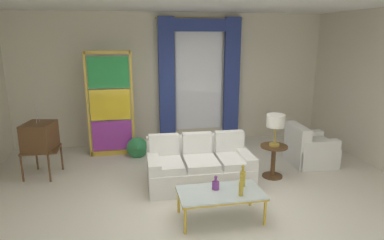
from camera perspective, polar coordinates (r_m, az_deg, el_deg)
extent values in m
plane|color=silver|center=(5.49, 1.62, -13.01)|extent=(16.00, 16.00, 0.00)
cube|color=beige|center=(7.96, -3.17, 6.89)|extent=(8.00, 0.12, 3.00)
cube|color=white|center=(5.69, -0.03, 19.36)|extent=(8.00, 7.60, 0.04)
cube|color=white|center=(7.98, 1.17, 7.29)|extent=(1.10, 0.02, 2.50)
cylinder|color=gold|center=(7.85, 1.35, 16.76)|extent=(2.00, 0.04, 0.04)
cube|color=navy|center=(7.75, -4.29, 7.05)|extent=(0.36, 0.12, 2.70)
cube|color=navy|center=(8.08, 6.71, 7.28)|extent=(0.36, 0.12, 2.70)
cube|color=navy|center=(7.82, 1.37, 15.74)|extent=(1.80, 0.10, 0.28)
cube|color=white|center=(5.83, 1.34, -9.23)|extent=(1.76, 0.94, 0.38)
cube|color=white|center=(6.09, 0.67, -6.15)|extent=(1.74, 0.24, 0.78)
cube|color=white|center=(5.99, 8.75, -7.83)|extent=(0.22, 0.86, 0.56)
cube|color=white|center=(5.71, -6.46, -8.89)|extent=(0.22, 0.86, 0.56)
cube|color=white|center=(5.83, 7.09, -6.71)|extent=(0.55, 0.75, 0.12)
cube|color=white|center=(6.04, 6.28, -3.70)|extent=(0.51, 0.15, 0.40)
cube|color=white|center=(5.69, 1.45, -7.12)|extent=(0.55, 0.75, 0.12)
cube|color=white|center=(5.91, 0.85, -4.02)|extent=(0.51, 0.15, 0.40)
cube|color=white|center=(5.61, -4.42, -7.47)|extent=(0.55, 0.75, 0.12)
cube|color=white|center=(5.84, -4.77, -4.32)|extent=(0.51, 0.15, 0.40)
cube|color=silver|center=(4.77, 4.85, -12.07)|extent=(1.17, 0.63, 0.02)
cube|color=gold|center=(5.04, 3.91, -10.83)|extent=(1.17, 0.04, 0.03)
cube|color=gold|center=(4.53, 5.89, -13.90)|extent=(1.17, 0.04, 0.03)
cube|color=gold|center=(4.67, -2.02, -12.92)|extent=(0.04, 0.63, 0.03)
cube|color=gold|center=(4.95, 11.28, -11.54)|extent=(0.04, 0.63, 0.03)
cylinder|color=gold|center=(5.00, -2.28, -13.43)|extent=(0.04, 0.04, 0.38)
cylinder|color=gold|center=(5.26, 9.82, -12.18)|extent=(0.04, 0.04, 0.38)
cylinder|color=gold|center=(4.53, -1.16, -16.60)|extent=(0.04, 0.04, 0.38)
cylinder|color=gold|center=(4.81, 12.21, -14.97)|extent=(0.04, 0.04, 0.38)
cylinder|color=gold|center=(4.92, 8.53, -9.80)|extent=(0.08, 0.08, 0.22)
cylinder|color=gold|center=(4.86, 8.59, -8.29)|extent=(0.04, 0.04, 0.06)
sphere|color=gold|center=(4.84, 8.61, -7.75)|extent=(0.05, 0.05, 0.05)
cylinder|color=gold|center=(4.66, 8.28, -11.39)|extent=(0.06, 0.06, 0.20)
cylinder|color=gold|center=(4.60, 8.34, -9.95)|extent=(0.03, 0.03, 0.06)
sphere|color=gold|center=(4.59, 8.36, -9.44)|extent=(0.04, 0.04, 0.04)
cylinder|color=#753384|center=(4.81, 4.01, -10.95)|extent=(0.10, 0.10, 0.11)
cylinder|color=#753384|center=(4.78, 4.03, -10.07)|extent=(0.04, 0.04, 0.05)
sphere|color=#753384|center=(4.76, 4.04, -9.58)|extent=(0.05, 0.05, 0.05)
cube|color=brown|center=(6.69, -24.10, -4.57)|extent=(0.62, 0.54, 0.03)
cylinder|color=brown|center=(6.64, -26.78, -7.29)|extent=(0.04, 0.04, 0.50)
cylinder|color=brown|center=(7.10, -24.74, -5.70)|extent=(0.04, 0.04, 0.50)
cylinder|color=brown|center=(6.43, -22.95, -7.54)|extent=(0.04, 0.04, 0.50)
cylinder|color=brown|center=(6.91, -21.13, -5.87)|extent=(0.04, 0.04, 0.50)
cube|color=brown|center=(6.61, -24.32, -2.47)|extent=(0.58, 0.65, 0.48)
cube|color=black|center=(6.71, -26.16, -2.26)|extent=(0.09, 0.39, 0.30)
cylinder|color=gold|center=(6.70, -26.30, -4.00)|extent=(0.02, 0.04, 0.04)
cylinder|color=gold|center=(6.83, -25.70, -3.59)|extent=(0.02, 0.04, 0.04)
cylinder|color=silver|center=(6.52, -24.70, 1.07)|extent=(0.03, 0.13, 0.34)
cylinder|color=silver|center=(6.52, -24.70, 1.07)|extent=(0.03, 0.13, 0.34)
cube|color=white|center=(7.18, 19.47, -5.41)|extent=(0.84, 0.84, 0.40)
cube|color=white|center=(7.10, 19.63, -3.51)|extent=(0.72, 0.72, 0.10)
cube|color=white|center=(6.98, 17.26, -4.06)|extent=(0.24, 0.81, 0.80)
cube|color=white|center=(7.42, 18.41, -3.95)|extent=(0.74, 0.22, 0.58)
cube|color=white|center=(6.89, 20.73, -5.56)|extent=(0.74, 0.22, 0.58)
cube|color=gold|center=(7.23, -17.18, 2.33)|extent=(0.05, 0.05, 2.20)
cube|color=gold|center=(7.19, -10.03, 2.68)|extent=(0.05, 0.05, 2.20)
cube|color=gold|center=(7.07, -14.13, 11.03)|extent=(0.90, 0.05, 0.06)
cube|color=gold|center=(7.47, -13.15, -5.39)|extent=(0.90, 0.05, 0.10)
cube|color=purple|center=(7.36, -13.32, -2.58)|extent=(0.82, 0.02, 0.64)
cube|color=yellow|center=(7.20, -13.62, 2.51)|extent=(0.82, 0.02, 0.64)
cube|color=#238E3D|center=(7.10, -13.93, 7.79)|extent=(0.82, 0.02, 0.64)
cylinder|color=beige|center=(7.30, -9.17, -5.84)|extent=(0.16, 0.16, 0.06)
ellipsoid|color=#1C4EB0|center=(7.26, -9.21, -5.02)|extent=(0.18, 0.32, 0.20)
sphere|color=#1C4EB0|center=(7.36, -9.28, -3.86)|extent=(0.09, 0.09, 0.09)
cone|color=gold|center=(7.42, -9.30, -3.72)|extent=(0.02, 0.04, 0.02)
cone|color=#318A4E|center=(7.06, -9.18, -4.73)|extent=(0.44, 0.40, 0.50)
cylinder|color=brown|center=(6.20, 13.69, -4.35)|extent=(0.48, 0.48, 0.03)
cylinder|color=brown|center=(6.29, 13.53, -6.86)|extent=(0.08, 0.08, 0.55)
cylinder|color=brown|center=(6.39, 13.39, -9.16)|extent=(0.36, 0.36, 0.03)
cylinder|color=#B29338|center=(6.19, 13.71, -4.05)|extent=(0.18, 0.18, 0.04)
cylinder|color=#B29338|center=(6.13, 13.82, -2.27)|extent=(0.03, 0.03, 0.36)
cylinder|color=white|center=(6.07, 13.95, -0.09)|extent=(0.32, 0.32, 0.22)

